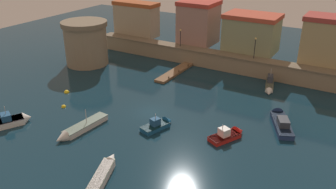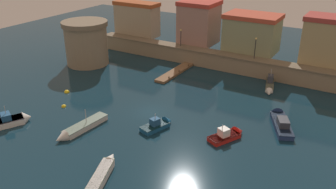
{
  "view_description": "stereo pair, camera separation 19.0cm",
  "coord_description": "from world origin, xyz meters",
  "px_view_note": "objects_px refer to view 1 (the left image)",
  "views": [
    {
      "loc": [
        22.46,
        -33.52,
        20.86
      ],
      "look_at": [
        0.0,
        4.28,
        0.79
      ],
      "focal_mm": 37.89,
      "sensor_mm": 36.0,
      "label": 1
    },
    {
      "loc": [
        22.62,
        -33.43,
        20.86
      ],
      "look_at": [
        0.0,
        4.28,
        0.79
      ],
      "focal_mm": 37.89,
      "sensor_mm": 36.0,
      "label": 2
    }
  ],
  "objects_px": {
    "moored_boat_0": "(270,84)",
    "mooring_buoy_0": "(67,93)",
    "moored_boat_4": "(79,129)",
    "moored_boat_5": "(104,172)",
    "moored_boat_3": "(230,134)",
    "moored_boat_6": "(280,120)",
    "moored_boat_1": "(13,120)",
    "quay_lamp_0": "(180,35)",
    "moored_boat_2": "(160,124)",
    "quay_lamp_1": "(255,45)",
    "fortress_tower": "(86,43)",
    "mooring_buoy_1": "(64,107)"
  },
  "relations": [
    {
      "from": "quay_lamp_1",
      "to": "mooring_buoy_0",
      "type": "distance_m",
      "value": 29.51
    },
    {
      "from": "moored_boat_1",
      "to": "moored_boat_0",
      "type": "bearing_deg",
      "value": -14.19
    },
    {
      "from": "moored_boat_2",
      "to": "moored_boat_6",
      "type": "relative_size",
      "value": 0.62
    },
    {
      "from": "moored_boat_1",
      "to": "moored_boat_4",
      "type": "xyz_separation_m",
      "value": [
        7.99,
        2.7,
        -0.16
      ]
    },
    {
      "from": "fortress_tower",
      "to": "moored_boat_1",
      "type": "distance_m",
      "value": 22.31
    },
    {
      "from": "moored_boat_0",
      "to": "moored_boat_5",
      "type": "relative_size",
      "value": 1.1
    },
    {
      "from": "moored_boat_0",
      "to": "mooring_buoy_0",
      "type": "height_order",
      "value": "moored_boat_0"
    },
    {
      "from": "moored_boat_2",
      "to": "mooring_buoy_0",
      "type": "xyz_separation_m",
      "value": [
        -16.77,
        1.63,
        -0.38
      ]
    },
    {
      "from": "quay_lamp_1",
      "to": "mooring_buoy_0",
      "type": "height_order",
      "value": "quay_lamp_1"
    },
    {
      "from": "moored_boat_4",
      "to": "moored_boat_3",
      "type": "bearing_deg",
      "value": 120.83
    },
    {
      "from": "moored_boat_4",
      "to": "moored_boat_5",
      "type": "height_order",
      "value": "moored_boat_4"
    },
    {
      "from": "quay_lamp_0",
      "to": "quay_lamp_1",
      "type": "xyz_separation_m",
      "value": [
        13.32,
        0.0,
        0.22
      ]
    },
    {
      "from": "moored_boat_3",
      "to": "moored_boat_6",
      "type": "relative_size",
      "value": 0.65
    },
    {
      "from": "moored_boat_0",
      "to": "mooring_buoy_1",
      "type": "relative_size",
      "value": 11.59
    },
    {
      "from": "moored_boat_1",
      "to": "moored_boat_3",
      "type": "xyz_separation_m",
      "value": [
        23.36,
        10.35,
        -0.14
      ]
    },
    {
      "from": "quay_lamp_0",
      "to": "mooring_buoy_1",
      "type": "height_order",
      "value": "quay_lamp_0"
    },
    {
      "from": "moored_boat_3",
      "to": "mooring_buoy_1",
      "type": "xyz_separation_m",
      "value": [
        -21.64,
        -4.0,
        -0.38
      ]
    },
    {
      "from": "moored_boat_4",
      "to": "quay_lamp_0",
      "type": "bearing_deg",
      "value": -171.35
    },
    {
      "from": "moored_boat_1",
      "to": "moored_boat_2",
      "type": "relative_size",
      "value": 1.04
    },
    {
      "from": "moored_boat_3",
      "to": "moored_boat_6",
      "type": "distance_m",
      "value": 7.32
    },
    {
      "from": "fortress_tower",
      "to": "mooring_buoy_1",
      "type": "xyz_separation_m",
      "value": [
        8.97,
        -14.49,
        -3.8
      ]
    },
    {
      "from": "moored_boat_5",
      "to": "mooring_buoy_1",
      "type": "bearing_deg",
      "value": 37.7
    },
    {
      "from": "fortress_tower",
      "to": "quay_lamp_0",
      "type": "height_order",
      "value": "fortress_tower"
    },
    {
      "from": "fortress_tower",
      "to": "moored_boat_2",
      "type": "distance_m",
      "value": 26.13
    },
    {
      "from": "moored_boat_6",
      "to": "moored_boat_3",
      "type": "bearing_deg",
      "value": 121.62
    },
    {
      "from": "moored_boat_4",
      "to": "mooring_buoy_0",
      "type": "distance_m",
      "value": 11.82
    },
    {
      "from": "quay_lamp_1",
      "to": "mooring_buoy_0",
      "type": "bearing_deg",
      "value": -135.06
    },
    {
      "from": "moored_boat_3",
      "to": "moored_boat_6",
      "type": "bearing_deg",
      "value": -6.62
    },
    {
      "from": "moored_boat_6",
      "to": "moored_boat_1",
      "type": "bearing_deg",
      "value": 95.87
    },
    {
      "from": "fortress_tower",
      "to": "moored_boat_1",
      "type": "xyz_separation_m",
      "value": [
        7.25,
        -20.84,
        -3.27
      ]
    },
    {
      "from": "moored_boat_0",
      "to": "moored_boat_1",
      "type": "distance_m",
      "value": 35.36
    },
    {
      "from": "quay_lamp_0",
      "to": "moored_boat_1",
      "type": "distance_m",
      "value": 31.33
    },
    {
      "from": "moored_boat_3",
      "to": "mooring_buoy_0",
      "type": "relative_size",
      "value": 6.46
    },
    {
      "from": "moored_boat_3",
      "to": "mooring_buoy_0",
      "type": "bearing_deg",
      "value": 117.56
    },
    {
      "from": "moored_boat_2",
      "to": "mooring_buoy_1",
      "type": "height_order",
      "value": "moored_boat_2"
    },
    {
      "from": "quay_lamp_1",
      "to": "moored_boat_3",
      "type": "height_order",
      "value": "quay_lamp_1"
    },
    {
      "from": "moored_boat_0",
      "to": "moored_boat_1",
      "type": "bearing_deg",
      "value": -55.05
    },
    {
      "from": "quay_lamp_0",
      "to": "moored_boat_2",
      "type": "bearing_deg",
      "value": -66.8
    },
    {
      "from": "moored_boat_0",
      "to": "moored_boat_4",
      "type": "height_order",
      "value": "moored_boat_0"
    },
    {
      "from": "moored_boat_0",
      "to": "moored_boat_5",
      "type": "bearing_deg",
      "value": -28.36
    },
    {
      "from": "moored_boat_1",
      "to": "moored_boat_4",
      "type": "distance_m",
      "value": 8.43
    },
    {
      "from": "quay_lamp_0",
      "to": "moored_boat_0",
      "type": "height_order",
      "value": "quay_lamp_0"
    },
    {
      "from": "moored_boat_6",
      "to": "mooring_buoy_0",
      "type": "height_order",
      "value": "moored_boat_6"
    },
    {
      "from": "moored_boat_0",
      "to": "mooring_buoy_0",
      "type": "relative_size",
      "value": 9.68
    },
    {
      "from": "moored_boat_5",
      "to": "moored_boat_6",
      "type": "distance_m",
      "value": 22.01
    },
    {
      "from": "quay_lamp_0",
      "to": "mooring_buoy_0",
      "type": "xyz_separation_m",
      "value": [
        -7.26,
        -20.54,
        -4.78
      ]
    },
    {
      "from": "moored_boat_0",
      "to": "mooring_buoy_0",
      "type": "distance_m",
      "value": 29.71
    },
    {
      "from": "moored_boat_5",
      "to": "fortress_tower",
      "type": "bearing_deg",
      "value": 24.07
    },
    {
      "from": "moored_boat_3",
      "to": "moored_boat_6",
      "type": "height_order",
      "value": "moored_boat_3"
    },
    {
      "from": "moored_boat_5",
      "to": "mooring_buoy_0",
      "type": "bearing_deg",
      "value": 33.75
    }
  ]
}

